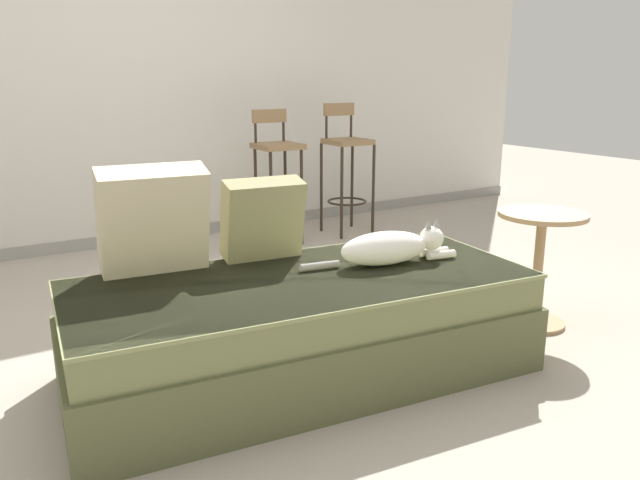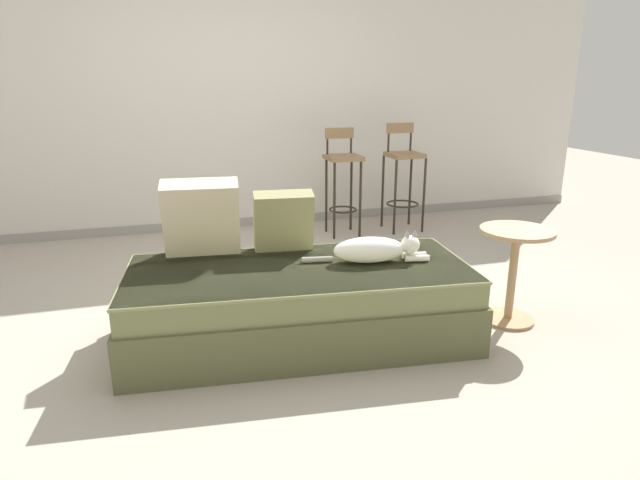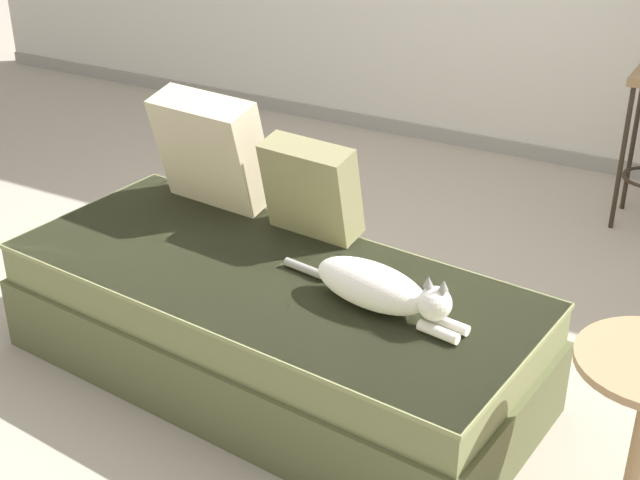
# 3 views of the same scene
# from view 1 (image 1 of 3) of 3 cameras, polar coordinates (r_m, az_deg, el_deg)

# --- Properties ---
(ground_plane) EXTENTS (16.00, 16.00, 0.00)m
(ground_plane) POSITION_cam_1_polar(r_m,az_deg,el_deg) (3.11, -5.31, -9.25)
(ground_plane) COLOR #A89E8E
(ground_plane) RESTS_ON ground
(wall_back_panel) EXTENTS (8.00, 0.10, 2.60)m
(wall_back_panel) POSITION_cam_1_polar(r_m,az_deg,el_deg) (4.97, -17.63, 14.53)
(wall_back_panel) COLOR silver
(wall_back_panel) RESTS_ON ground
(wall_baseboard_trim) EXTENTS (8.00, 0.02, 0.09)m
(wall_baseboard_trim) POSITION_cam_1_polar(r_m,az_deg,el_deg) (5.06, -16.38, 0.24)
(wall_baseboard_trim) COLOR gray
(wall_baseboard_trim) RESTS_ON ground
(couch) EXTENTS (2.03, 1.05, 0.44)m
(couch) POSITION_cam_1_polar(r_m,az_deg,el_deg) (2.70, -1.63, -7.86)
(couch) COLOR brown
(couch) RESTS_ON ground
(throw_pillow_corner) EXTENTS (0.47, 0.31, 0.47)m
(throw_pillow_corner) POSITION_cam_1_polar(r_m,az_deg,el_deg) (2.71, -15.02, 1.81)
(throw_pillow_corner) COLOR beige
(throw_pillow_corner) RESTS_ON couch
(throw_pillow_middle) EXTENTS (0.38, 0.24, 0.38)m
(throw_pillow_middle) POSITION_cam_1_polar(r_m,az_deg,el_deg) (2.85, -5.27, 1.94)
(throw_pillow_middle) COLOR #847F56
(throw_pillow_middle) RESTS_ON couch
(cat) EXTENTS (0.74, 0.24, 0.19)m
(cat) POSITION_cam_1_polar(r_m,az_deg,el_deg) (2.81, 6.47, -0.67)
(cat) COLOR white
(cat) RESTS_ON couch
(bar_stool_near_window) EXTENTS (0.32, 0.32, 1.02)m
(bar_stool_near_window) POSITION_cam_1_polar(r_m,az_deg,el_deg) (4.78, -3.94, 6.91)
(bar_stool_near_window) COLOR #2D2319
(bar_stool_near_window) RESTS_ON ground
(bar_stool_by_doorway) EXTENTS (0.33, 0.33, 1.05)m
(bar_stool_by_doorway) POSITION_cam_1_polar(r_m,az_deg,el_deg) (5.10, 2.42, 7.27)
(bar_stool_by_doorway) COLOR #2D2319
(bar_stool_by_doorway) RESTS_ON ground
(side_table) EXTENTS (0.44, 0.44, 0.60)m
(side_table) POSITION_cam_1_polar(r_m,az_deg,el_deg) (3.38, 19.42, -1.09)
(side_table) COLOR tan
(side_table) RESTS_ON ground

